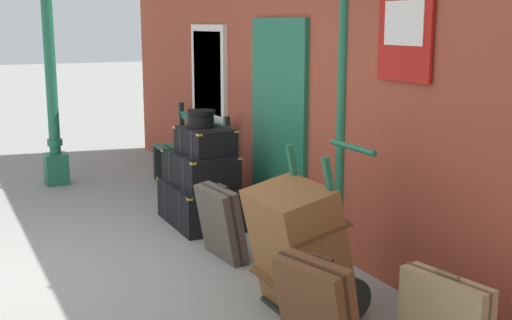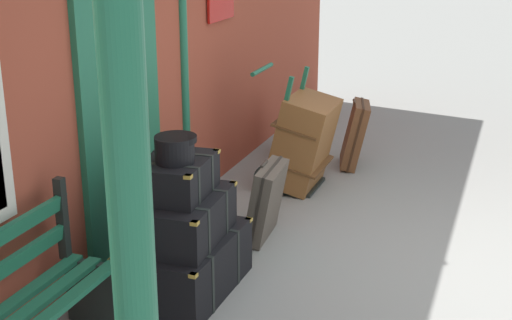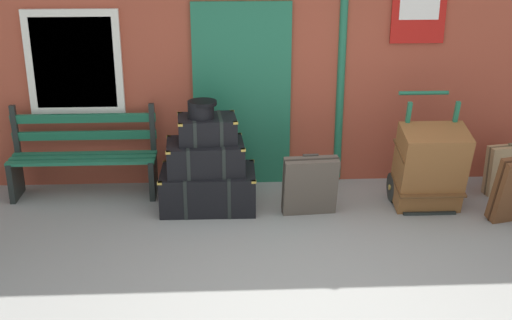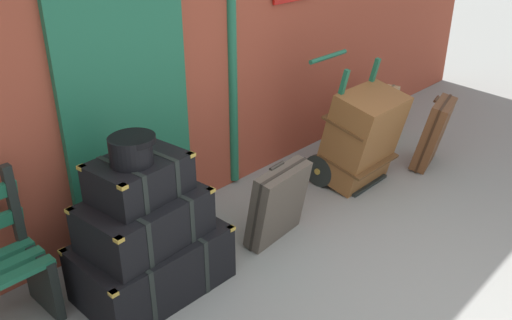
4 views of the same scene
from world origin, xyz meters
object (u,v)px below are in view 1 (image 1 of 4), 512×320
(steamer_trunk_middle, at_px, (201,168))
(steamer_trunk_top, at_px, (205,141))
(lamp_post, at_px, (52,96))
(large_brown_trunk, at_px, (298,248))
(suitcase_cream, at_px, (221,223))
(suitcase_tan, at_px, (318,316))
(platform_bench, at_px, (192,155))
(steamer_trunk_base, at_px, (202,204))
(round_hatbox, at_px, (201,118))
(porters_trolley, at_px, (319,271))

(steamer_trunk_middle, xyz_separation_m, steamer_trunk_top, (0.03, 0.05, 0.29))
(lamp_post, height_order, steamer_trunk_top, lamp_post)
(steamer_trunk_middle, xyz_separation_m, large_brown_trunk, (2.36, -0.18, -0.10))
(steamer_trunk_top, height_order, large_brown_trunk, steamer_trunk_top)
(suitcase_cream, distance_m, suitcase_tan, 2.11)
(platform_bench, relative_size, suitcase_tan, 2.17)
(steamer_trunk_middle, height_order, suitcase_tan, steamer_trunk_middle)
(platform_bench, xyz_separation_m, steamer_trunk_base, (1.38, -0.42, -0.23))
(steamer_trunk_base, distance_m, large_brown_trunk, 2.36)
(platform_bench, xyz_separation_m, suitcase_tan, (4.54, -0.93, -0.09))
(lamp_post, distance_m, platform_bench, 1.95)
(lamp_post, bearing_deg, round_hatbox, 24.08)
(large_brown_trunk, height_order, suitcase_cream, large_brown_trunk)
(round_hatbox, height_order, suitcase_cream, round_hatbox)
(porters_trolley, distance_m, suitcase_tan, 0.97)
(platform_bench, distance_m, suitcase_tan, 4.64)
(platform_bench, xyz_separation_m, steamer_trunk_middle, (1.36, -0.42, 0.14))
(steamer_trunk_base, height_order, suitcase_tan, suitcase_tan)
(steamer_trunk_middle, bearing_deg, steamer_trunk_base, -8.69)
(steamer_trunk_base, distance_m, porters_trolley, 2.34)
(suitcase_tan, bearing_deg, steamer_trunk_base, 170.91)
(steamer_trunk_top, bearing_deg, lamp_post, -155.89)
(steamer_trunk_top, relative_size, suitcase_cream, 0.96)
(steamer_trunk_middle, xyz_separation_m, porters_trolley, (2.36, -0.00, -0.31))
(steamer_trunk_middle, bearing_deg, steamer_trunk_top, 62.10)
(porters_trolley, xyz_separation_m, suitcase_tan, (0.82, -0.51, 0.09))
(steamer_trunk_middle, xyz_separation_m, suitcase_tan, (3.18, -0.51, -0.22))
(steamer_trunk_top, distance_m, large_brown_trunk, 2.37)
(porters_trolley, bearing_deg, suitcase_tan, -31.59)
(platform_bench, height_order, steamer_trunk_middle, platform_bench)
(round_hatbox, bearing_deg, lamp_post, -155.92)
(steamer_trunk_middle, bearing_deg, round_hatbox, 140.78)
(round_hatbox, bearing_deg, suitcase_cream, -13.14)
(steamer_trunk_top, relative_size, large_brown_trunk, 0.67)
(lamp_post, height_order, platform_bench, lamp_post)
(steamer_trunk_base, bearing_deg, lamp_post, -156.86)
(platform_bench, xyz_separation_m, porters_trolley, (3.72, -0.42, -0.17))
(porters_trolley, bearing_deg, round_hatbox, 179.40)
(platform_bench, distance_m, porters_trolley, 3.74)
(steamer_trunk_middle, relative_size, porters_trolley, 0.70)
(platform_bench, bearing_deg, porters_trolley, -6.49)
(porters_trolley, height_order, suitcase_tan, porters_trolley)
(steamer_trunk_middle, relative_size, round_hatbox, 2.78)
(large_brown_trunk, relative_size, suitcase_cream, 1.43)
(steamer_trunk_middle, bearing_deg, lamp_post, -156.62)
(round_hatbox, bearing_deg, suitcase_tan, -9.41)
(steamer_trunk_middle, height_order, steamer_trunk_top, steamer_trunk_top)
(steamer_trunk_middle, bearing_deg, porters_trolley, -0.05)
(steamer_trunk_middle, height_order, suitcase_cream, steamer_trunk_middle)
(platform_bench, bearing_deg, suitcase_cream, -15.05)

